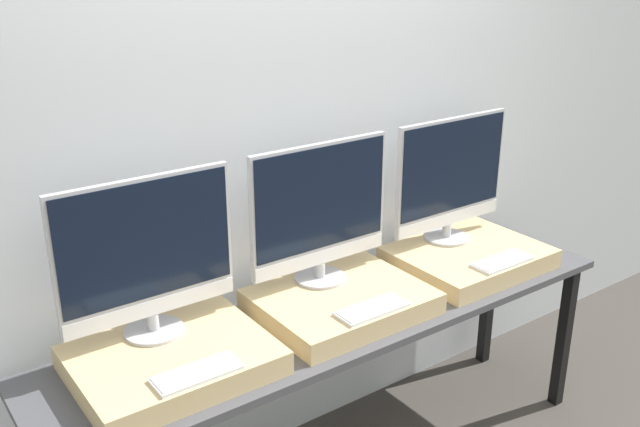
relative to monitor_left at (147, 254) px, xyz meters
name	(u,v)px	position (x,y,z in m)	size (l,w,h in m)	color
wall_back	(288,154)	(0.70, 0.22, 0.17)	(8.00, 0.04, 2.60)	silver
workbench	(341,328)	(0.70, -0.14, -0.45)	(2.39, 0.58, 0.76)	#47474C
wooden_riser_left	(172,360)	(0.00, -0.14, -0.33)	(0.63, 0.50, 0.08)	#D6B77F
monitor_left	(147,254)	(0.00, 0.00, 0.00)	(0.61, 0.20, 0.55)	#B2B2B7
keyboard_left	(197,373)	(0.00, -0.32, -0.28)	(0.28, 0.11, 0.01)	silver
wooden_riser_center	(341,301)	(0.70, -0.14, -0.33)	(0.63, 0.50, 0.08)	#D6B77F
monitor_center	(320,210)	(0.70, 0.00, 0.00)	(0.61, 0.20, 0.55)	#B2B2B7
keyboard_center	(372,309)	(0.70, -0.32, -0.28)	(0.28, 0.11, 0.01)	silver
wooden_riser_right	(468,257)	(1.40, -0.14, -0.33)	(0.63, 0.50, 0.08)	#D6B77F
monitor_right	(451,177)	(1.40, 0.00, 0.00)	(0.61, 0.20, 0.55)	#B2B2B7
keyboard_right	(502,261)	(1.40, -0.32, -0.28)	(0.28, 0.11, 0.01)	silver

